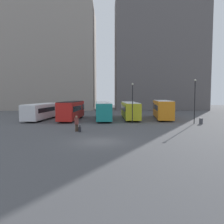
% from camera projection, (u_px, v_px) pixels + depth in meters
% --- Properties ---
extents(ground_plane, '(160.00, 160.00, 0.00)m').
position_uv_depth(ground_plane, '(99.00, 142.00, 19.51)').
color(ground_plane, '#4C4C4F').
extents(building_block_left, '(26.69, 17.11, 30.08)m').
position_uv_depth(building_block_left, '(52.00, 61.00, 68.05)').
color(building_block_left, gray).
rests_on(building_block_left, ground_plane).
extents(building_block_right, '(26.62, 16.66, 34.86)m').
position_uv_depth(building_block_right, '(158.00, 54.00, 68.54)').
color(building_block_right, '#5B5656').
rests_on(building_block_right, ground_plane).
extents(bus_0, '(3.71, 11.73, 2.78)m').
position_uv_depth(bus_0, '(43.00, 111.00, 38.13)').
color(bus_0, silver).
rests_on(bus_0, ground_plane).
extents(bus_1, '(3.11, 11.06, 3.17)m').
position_uv_depth(bus_1, '(72.00, 110.00, 37.65)').
color(bus_1, red).
rests_on(bus_1, ground_plane).
extents(bus_2, '(3.13, 12.24, 3.01)m').
position_uv_depth(bus_2, '(103.00, 110.00, 38.17)').
color(bus_2, '#19847F').
rests_on(bus_2, ground_plane).
extents(bus_3, '(2.49, 12.15, 2.98)m').
position_uv_depth(bus_3, '(130.00, 110.00, 39.33)').
color(bus_3, gold).
rests_on(bus_3, ground_plane).
extents(bus_4, '(4.08, 11.71, 3.31)m').
position_uv_depth(bus_4, '(162.00, 109.00, 39.40)').
color(bus_4, orange).
rests_on(bus_4, ground_plane).
extents(traveler, '(0.60, 0.60, 1.84)m').
position_uv_depth(traveler, '(77.00, 122.00, 25.12)').
color(traveler, '#4C3828').
rests_on(traveler, ground_plane).
extents(suitcase, '(0.37, 0.48, 0.79)m').
position_uv_depth(suitcase, '(80.00, 129.00, 24.85)').
color(suitcase, black).
rests_on(suitcase, ground_plane).
extents(lamp_post_0, '(0.28, 0.28, 6.54)m').
position_uv_depth(lamp_post_0, '(195.00, 98.00, 31.98)').
color(lamp_post_0, black).
rests_on(lamp_post_0, ground_plane).
extents(lamp_post_1, '(0.28, 0.28, 5.99)m').
position_uv_depth(lamp_post_1, '(132.00, 100.00, 32.38)').
color(lamp_post_1, black).
rests_on(lamp_post_1, ground_plane).
extents(trash_bin, '(0.52, 0.52, 0.85)m').
position_uv_depth(trash_bin, '(201.00, 121.00, 31.92)').
color(trash_bin, '#47474C').
rests_on(trash_bin, ground_plane).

